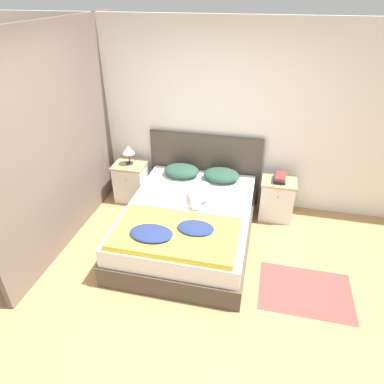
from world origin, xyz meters
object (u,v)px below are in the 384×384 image
(nightstand_right, at_px, (277,198))
(pillow_left, at_px, (181,171))
(book_stack, at_px, (280,178))
(table_lamp, at_px, (128,150))
(nightstand_left, at_px, (131,181))
(pillow_right, at_px, (221,175))
(dog, at_px, (200,193))
(bed, at_px, (188,224))

(nightstand_right, bearing_deg, pillow_left, -179.88)
(book_stack, distance_m, table_lamp, 2.16)
(nightstand_left, relative_size, pillow_right, 1.15)
(pillow_right, xyz_separation_m, book_stack, (0.79, -0.01, 0.06))
(pillow_left, relative_size, book_stack, 2.10)
(book_stack, bearing_deg, pillow_right, 179.24)
(pillow_left, bearing_deg, table_lamp, 178.88)
(dog, bearing_deg, book_stack, 29.03)
(nightstand_right, bearing_deg, book_stack, -101.04)
(bed, bearing_deg, table_lamp, 143.50)
(book_stack, xyz_separation_m, table_lamp, (-2.15, 0.03, 0.17))
(book_stack, height_order, table_lamp, table_lamp)
(bed, xyz_separation_m, dog, (0.10, 0.23, 0.33))
(table_lamp, bearing_deg, bed, -36.50)
(bed, bearing_deg, book_stack, 35.66)
(nightstand_left, bearing_deg, bed, -36.06)
(dog, height_order, book_stack, book_stack)
(table_lamp, bearing_deg, nightstand_left, -90.00)
(nightstand_right, xyz_separation_m, pillow_left, (-1.37, -0.00, 0.28))
(nightstand_right, relative_size, table_lamp, 2.03)
(dog, distance_m, table_lamp, 1.32)
(bed, distance_m, pillow_right, 0.90)
(dog, bearing_deg, nightstand_left, 154.65)
(pillow_right, xyz_separation_m, dog, (-0.19, -0.55, 0.00))
(nightstand_left, bearing_deg, pillow_left, -0.22)
(pillow_left, height_order, book_stack, book_stack)
(nightstand_right, distance_m, pillow_left, 1.39)
(bed, bearing_deg, nightstand_left, 143.94)
(bed, bearing_deg, pillow_right, 69.82)
(pillow_left, relative_size, dog, 0.73)
(bed, bearing_deg, nightstand_right, 36.06)
(bed, xyz_separation_m, table_lamp, (-1.08, 0.80, 0.55))
(bed, xyz_separation_m, nightstand_left, (-1.08, 0.79, 0.05))
(nightstand_right, relative_size, pillow_left, 1.15)
(nightstand_right, bearing_deg, nightstand_left, 180.00)
(bed, xyz_separation_m, nightstand_right, (1.08, 0.79, 0.05))
(pillow_left, bearing_deg, pillow_right, 0.00)
(pillow_left, xyz_separation_m, dog, (0.38, -0.55, 0.00))
(nightstand_left, bearing_deg, pillow_right, -0.12)
(nightstand_left, relative_size, book_stack, 2.42)
(dog, bearing_deg, bed, -112.94)
(pillow_right, distance_m, book_stack, 0.79)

